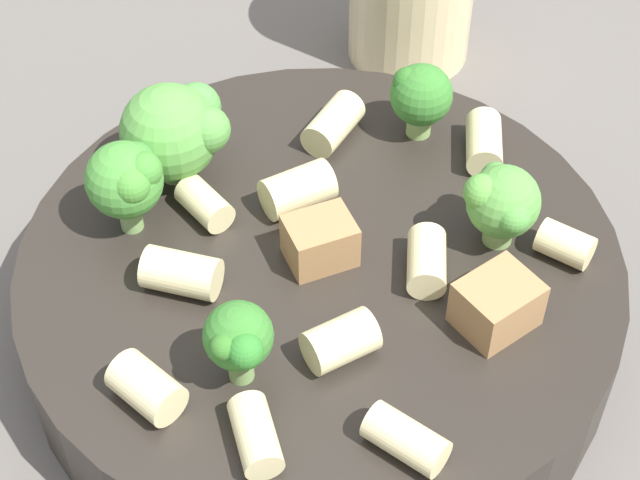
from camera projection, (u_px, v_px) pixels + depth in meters
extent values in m
plane|color=#5B5651|center=(320.00, 325.00, 0.44)|extent=(2.00, 2.00, 0.00)
cylinder|color=#28231E|center=(320.00, 293.00, 0.42)|extent=(0.23, 0.23, 0.04)
cylinder|color=beige|center=(320.00, 263.00, 0.41)|extent=(0.21, 0.21, 0.01)
torus|color=#28231E|center=(320.00, 261.00, 0.41)|extent=(0.23, 0.23, 0.00)
cylinder|color=#84AD60|center=(251.00, 367.00, 0.37)|extent=(0.01, 0.01, 0.01)
sphere|color=#387A2D|center=(249.00, 340.00, 0.35)|extent=(0.02, 0.02, 0.02)
sphere|color=#357227|center=(226.00, 348.00, 0.35)|extent=(0.01, 0.01, 0.01)
sphere|color=#307D2C|center=(245.00, 350.00, 0.35)|extent=(0.01, 0.01, 0.01)
sphere|color=#357127|center=(231.00, 343.00, 0.35)|extent=(0.01, 0.01, 0.01)
cylinder|color=#84AD60|center=(130.00, 212.00, 0.41)|extent=(0.01, 0.01, 0.02)
sphere|color=#478E38|center=(124.00, 180.00, 0.40)|extent=(0.03, 0.03, 0.03)
sphere|color=#3E7D37|center=(136.00, 159.00, 0.40)|extent=(0.01, 0.01, 0.01)
sphere|color=#448933|center=(144.00, 170.00, 0.40)|extent=(0.01, 0.01, 0.01)
sphere|color=#478E34|center=(131.00, 185.00, 0.39)|extent=(0.01, 0.01, 0.01)
cylinder|color=#93B766|center=(419.00, 122.00, 0.45)|extent=(0.01, 0.01, 0.01)
sphere|color=#387A2D|center=(421.00, 95.00, 0.44)|extent=(0.03, 0.03, 0.03)
sphere|color=#307527|center=(428.00, 79.00, 0.45)|extent=(0.01, 0.01, 0.01)
sphere|color=#307027|center=(399.00, 79.00, 0.44)|extent=(0.01, 0.01, 0.01)
cylinder|color=#93B766|center=(174.00, 166.00, 0.44)|extent=(0.01, 0.01, 0.01)
sphere|color=#569942|center=(169.00, 132.00, 0.42)|extent=(0.04, 0.04, 0.04)
sphere|color=#4C8A42|center=(196.00, 118.00, 0.42)|extent=(0.02, 0.02, 0.02)
sphere|color=#4F9443|center=(196.00, 107.00, 0.43)|extent=(0.02, 0.02, 0.02)
sphere|color=#549442|center=(207.00, 129.00, 0.42)|extent=(0.02, 0.02, 0.02)
cylinder|color=#84AD60|center=(498.00, 229.00, 0.41)|extent=(0.01, 0.01, 0.01)
sphere|color=#569942|center=(503.00, 202.00, 0.40)|extent=(0.03, 0.03, 0.03)
sphere|color=#509940|center=(513.00, 217.00, 0.39)|extent=(0.01, 0.01, 0.01)
sphere|color=#59A040|center=(482.00, 192.00, 0.40)|extent=(0.01, 0.01, 0.01)
sphere|color=#4C8E3D|center=(495.00, 176.00, 0.41)|extent=(0.01, 0.01, 0.01)
cylinder|color=beige|center=(333.00, 124.00, 0.45)|extent=(0.02, 0.03, 0.02)
cylinder|color=beige|center=(427.00, 261.00, 0.40)|extent=(0.02, 0.03, 0.01)
cylinder|color=beige|center=(565.00, 244.00, 0.40)|extent=(0.02, 0.02, 0.01)
cylinder|color=beige|center=(255.00, 435.00, 0.35)|extent=(0.03, 0.03, 0.01)
cylinder|color=beige|center=(341.00, 341.00, 0.37)|extent=(0.03, 0.03, 0.02)
cylinder|color=beige|center=(406.00, 439.00, 0.35)|extent=(0.03, 0.02, 0.01)
cylinder|color=beige|center=(298.00, 190.00, 0.42)|extent=(0.03, 0.03, 0.02)
cylinder|color=beige|center=(202.00, 207.00, 0.42)|extent=(0.03, 0.02, 0.01)
cylinder|color=beige|center=(484.00, 142.00, 0.44)|extent=(0.02, 0.03, 0.01)
cylinder|color=beige|center=(147.00, 388.00, 0.36)|extent=(0.03, 0.02, 0.02)
cylinder|color=beige|center=(181.00, 273.00, 0.39)|extent=(0.03, 0.02, 0.02)
cube|color=#A87A4C|center=(496.00, 305.00, 0.38)|extent=(0.03, 0.03, 0.02)
cube|color=#A87A4C|center=(312.00, 239.00, 0.40)|extent=(0.03, 0.03, 0.02)
cylinder|color=beige|center=(411.00, 3.00, 0.54)|extent=(0.06, 0.06, 0.06)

